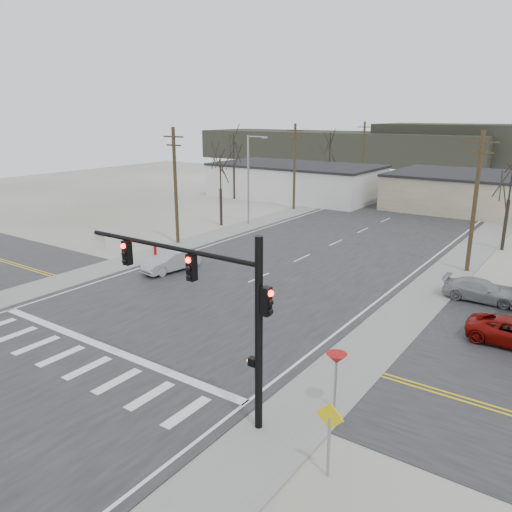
{
  "coord_description": "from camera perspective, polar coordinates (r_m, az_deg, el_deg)",
  "views": [
    {
      "loc": [
        18.75,
        -19.17,
        11.01
      ],
      "look_at": [
        1.82,
        5.04,
        2.6
      ],
      "focal_mm": 35.0,
      "sensor_mm": 36.0,
      "label": 1
    }
  ],
  "objects": [
    {
      "name": "building_left_far",
      "position": [
        69.17,
        4.55,
        8.58
      ],
      "size": [
        22.3,
        12.3,
        4.5
      ],
      "color": "silver",
      "rests_on": "ground"
    },
    {
      "name": "yield_sign",
      "position": [
        19.44,
        9.18,
        -11.72
      ],
      "size": [
        0.8,
        0.8,
        2.35
      ],
      "color": "gray",
      "rests_on": "ground"
    },
    {
      "name": "building_right_far",
      "position": [
        64.38,
        26.97,
        6.27
      ],
      "size": [
        26.3,
        14.3,
        4.3
      ],
      "color": "beige",
      "rests_on": "ground"
    },
    {
      "name": "tree_left_far",
      "position": [
        73.09,
        8.45,
        12.02
      ],
      "size": [
        3.96,
        3.96,
        8.82
      ],
      "color": "#2E241C",
      "rests_on": "ground"
    },
    {
      "name": "upole_right_a",
      "position": [
        38.31,
        23.77,
        5.86
      ],
      "size": [
        2.2,
        0.3,
        10.0
      ],
      "color": "#4B3C23",
      "rests_on": "ground"
    },
    {
      "name": "hill_left",
      "position": [
        123.71,
        9.36,
        12.21
      ],
      "size": [
        70.0,
        18.0,
        7.0
      ],
      "primitive_type": "cube",
      "color": "#333026",
      "rests_on": "ground"
    },
    {
      "name": "upole_left_b",
      "position": [
        43.82,
        -9.19,
        8.11
      ],
      "size": [
        2.2,
        0.3,
        10.0
      ],
      "color": "#4B3C23",
      "rests_on": "ground"
    },
    {
      "name": "car_far_b",
      "position": [
        73.35,
        18.43,
        7.12
      ],
      "size": [
        2.8,
        4.92,
        1.58
      ],
      "primitive_type": "imported",
      "rotation": [
        0.0,
        0.0,
        0.21
      ],
      "color": "black",
      "rests_on": "main_road"
    },
    {
      "name": "main_road",
      "position": [
        40.49,
        5.97,
        0.06
      ],
      "size": [
        18.0,
        110.0,
        0.05
      ],
      "primitive_type": "cube",
      "color": "black",
      "rests_on": "ground"
    },
    {
      "name": "tree_left_near",
      "position": [
        50.75,
        -4.09,
        9.31
      ],
      "size": [
        3.3,
        3.3,
        7.35
      ],
      "color": "#2E241C",
      "rests_on": "ground"
    },
    {
      "name": "tree_right_mid",
      "position": [
        45.88,
        27.18,
        7.81
      ],
      "size": [
        3.74,
        3.74,
        8.33
      ],
      "color": "#2E241C",
      "rests_on": "ground"
    },
    {
      "name": "upole_left_c",
      "position": [
        59.72,
        4.42,
        10.29
      ],
      "size": [
        2.2,
        0.3,
        10.0
      ],
      "color": "#4B3C23",
      "rests_on": "ground"
    },
    {
      "name": "traffic_signal_mast",
      "position": [
        18.06,
        -4.68,
        -4.71
      ],
      "size": [
        8.95,
        0.43,
        7.2
      ],
      "color": "black",
      "rests_on": "ground"
    },
    {
      "name": "tree_left_mid",
      "position": [
        67.15,
        -2.55,
        11.84
      ],
      "size": [
        3.96,
        3.96,
        8.82
      ],
      "color": "#2E241C",
      "rests_on": "ground"
    },
    {
      "name": "streetlight_main",
      "position": [
        51.02,
        -0.71,
        9.23
      ],
      "size": [
        2.4,
        0.25,
        9.0
      ],
      "color": "gray",
      "rests_on": "ground"
    },
    {
      "name": "diamond_sign",
      "position": [
        16.42,
        8.38,
        -19.26
      ],
      "size": [
        0.92,
        0.1,
        2.61
      ],
      "color": "gray",
      "rests_on": "ground"
    },
    {
      "name": "car_parked_silver",
      "position": [
        33.36,
        24.36,
        -3.62
      ],
      "size": [
        4.5,
        1.91,
        1.29
      ],
      "primitive_type": "imported",
      "rotation": [
        0.0,
        0.0,
        1.59
      ],
      "color": "gray",
      "rests_on": "parking_lot"
    },
    {
      "name": "car_far_a",
      "position": [
        65.08,
        21.86,
        5.69
      ],
      "size": [
        2.18,
        4.95,
        1.41
      ],
      "primitive_type": "imported",
      "rotation": [
        0.0,
        0.0,
        3.18
      ],
      "color": "black",
      "rests_on": "main_road"
    },
    {
      "name": "cross_road",
      "position": [
        28.98,
        -8.76,
        -6.59
      ],
      "size": [
        90.0,
        10.0,
        0.04
      ],
      "primitive_type": "cube",
      "color": "black",
      "rests_on": "ground"
    },
    {
      "name": "sidewalk_left",
      "position": [
        50.16,
        -1.84,
        3.24
      ],
      "size": [
        3.0,
        90.0,
        0.06
      ],
      "primitive_type": "cube",
      "color": "gray",
      "rests_on": "ground"
    },
    {
      "name": "ground",
      "position": [
        28.99,
        -8.76,
        -6.63
      ],
      "size": [
        140.0,
        140.0,
        0.0
      ],
      "primitive_type": "plane",
      "color": "silver",
      "rests_on": "ground"
    },
    {
      "name": "sedan_crossing",
      "position": [
        36.6,
        -9.7,
        -0.58
      ],
      "size": [
        2.25,
        4.63,
        1.46
      ],
      "primitive_type": "imported",
      "rotation": [
        0.0,
        0.0,
        -0.17
      ],
      "color": "#9FA2A9",
      "rests_on": "main_road"
    },
    {
      "name": "fire_hydrant",
      "position": [
        41.08,
        -11.45,
        0.68
      ],
      "size": [
        0.24,
        0.24,
        0.87
      ],
      "color": "#A50C0C",
      "rests_on": "ground"
    },
    {
      "name": "sidewalk_right",
      "position": [
        41.48,
        22.34,
        -0.68
      ],
      "size": [
        3.0,
        90.0,
        0.06
      ],
      "primitive_type": "cube",
      "color": "gray",
      "rests_on": "ground"
    },
    {
      "name": "upole_left_d",
      "position": [
        77.54,
        12.14,
        11.27
      ],
      "size": [
        2.2,
        0.3,
        10.0
      ],
      "color": "#4B3C23",
      "rests_on": "ground"
    }
  ]
}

